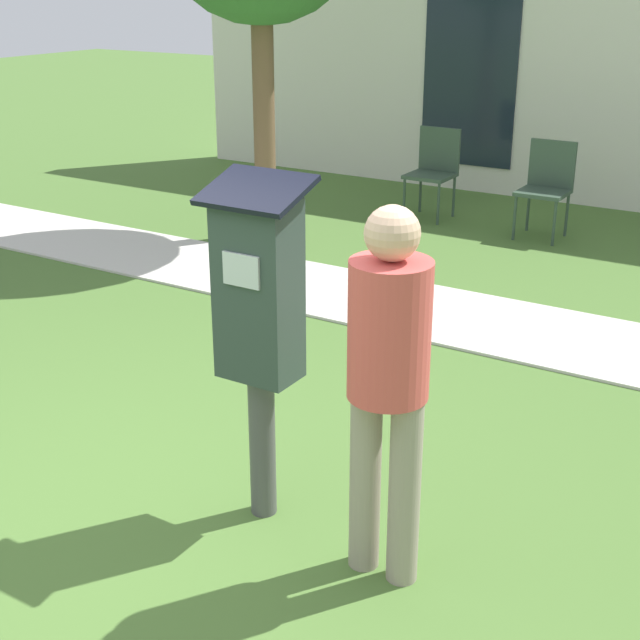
{
  "coord_description": "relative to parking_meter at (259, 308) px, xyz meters",
  "views": [
    {
      "loc": [
        2.53,
        -2.42,
        2.36
      ],
      "look_at": [
        0.77,
        0.43,
        1.05
      ],
      "focal_mm": 50.0,
      "sensor_mm": 36.0,
      "label": 1
    }
  ],
  "objects": [
    {
      "name": "ground_plane",
      "position": [
        -0.43,
        -0.48,
        -1.02
      ],
      "size": [
        40.0,
        40.0,
        0.0
      ],
      "primitive_type": "plane",
      "color": "#476B2D"
    },
    {
      "name": "sidewalk",
      "position": [
        -0.43,
        2.8,
        -1.01
      ],
      "size": [
        12.0,
        1.1,
        0.02
      ],
      "color": "beige",
      "rests_on": "ground"
    },
    {
      "name": "building_facade",
      "position": [
        -0.43,
        6.79,
        0.58
      ],
      "size": [
        10.0,
        0.26,
        3.2
      ],
      "color": "silver",
      "rests_on": "ground"
    },
    {
      "name": "parking_meter",
      "position": [
        0.0,
        0.0,
        0.0
      ],
      "size": [
        0.44,
        0.31,
        1.59
      ],
      "color": "#4C4C4C",
      "rests_on": "ground"
    },
    {
      "name": "person_standing",
      "position": [
        0.68,
        -0.1,
        -0.09
      ],
      "size": [
        0.32,
        0.32,
        1.58
      ],
      "rotation": [
        0.0,
        0.0,
        -0.29
      ],
      "color": "gray",
      "rests_on": "ground"
    },
    {
      "name": "outdoor_chair_left",
      "position": [
        -1.64,
        5.38,
        -0.49
      ],
      "size": [
        0.44,
        0.44,
        0.9
      ],
      "rotation": [
        0.0,
        0.0,
        -0.16
      ],
      "color": "#334738",
      "rests_on": "ground"
    },
    {
      "name": "outdoor_chair_middle",
      "position": [
        -0.42,
        5.26,
        -0.49
      ],
      "size": [
        0.44,
        0.44,
        0.9
      ],
      "rotation": [
        0.0,
        0.0,
        -0.06
      ],
      "color": "#334738",
      "rests_on": "ground"
    }
  ]
}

